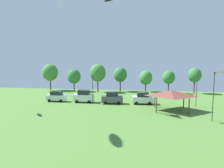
% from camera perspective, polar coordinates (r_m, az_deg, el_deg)
% --- Properties ---
extents(parked_car_leftmost, '(4.20, 2.00, 2.24)m').
position_cam_1_polar(parked_car_leftmost, '(44.69, -15.56, -3.43)').
color(parked_car_leftmost, silver).
rests_on(parked_car_leftmost, ground).
extents(parked_car_second_from_left, '(4.32, 2.11, 2.65)m').
position_cam_1_polar(parked_car_second_from_left, '(42.49, -8.03, -3.52)').
color(parked_car_second_from_left, silver).
rests_on(parked_car_second_from_left, ground).
extents(parked_car_third_from_left, '(4.44, 2.27, 2.47)m').
position_cam_1_polar(parked_car_third_from_left, '(40.78, 0.09, -3.99)').
color(parked_car_third_from_left, '#4C5156').
rests_on(parked_car_third_from_left, ground).
extents(parked_car_rightmost_in_row, '(4.32, 2.36, 2.40)m').
position_cam_1_polar(parked_car_rightmost_in_row, '(40.94, 8.74, -4.06)').
color(parked_car_rightmost_in_row, silver).
rests_on(parked_car_rightmost_in_row, ground).
extents(park_pavilion, '(6.76, 5.47, 3.60)m').
position_cam_1_polar(park_pavilion, '(36.42, 16.51, -2.52)').
color(park_pavilion, brown).
rests_on(park_pavilion, ground).
extents(light_post_0, '(0.36, 0.20, 7.12)m').
position_cam_1_polar(light_post_0, '(32.01, 26.99, -2.55)').
color(light_post_0, '#2D2D33').
rests_on(light_post_0, ground).
extents(light_post_1, '(0.36, 0.20, 6.24)m').
position_cam_1_polar(light_post_1, '(40.96, 23.02, -1.18)').
color(light_post_1, '#2D2D33').
rests_on(light_post_1, ground).
extents(light_post_2, '(0.36, 0.20, 5.80)m').
position_cam_1_polar(light_post_2, '(40.65, -5.53, -1.07)').
color(light_post_2, '#2D2D33').
rests_on(light_post_2, ground).
extents(treeline_tree_0, '(4.58, 4.58, 7.89)m').
position_cam_1_polar(treeline_tree_0, '(62.03, -17.27, 3.15)').
color(treeline_tree_0, brown).
rests_on(treeline_tree_0, ground).
extents(treeline_tree_1, '(3.83, 3.83, 6.44)m').
position_cam_1_polar(treeline_tree_1, '(58.52, -10.81, 2.14)').
color(treeline_tree_1, brown).
rests_on(treeline_tree_1, ground).
extents(treeline_tree_2, '(4.51, 4.51, 7.92)m').
position_cam_1_polar(treeline_tree_2, '(56.31, -4.10, 3.19)').
color(treeline_tree_2, brown).
rests_on(treeline_tree_2, ground).
extents(treeline_tree_3, '(3.88, 3.88, 6.98)m').
position_cam_1_polar(treeline_tree_3, '(57.29, 2.38, 2.67)').
color(treeline_tree_3, brown).
rests_on(treeline_tree_3, ground).
extents(treeline_tree_4, '(3.65, 3.65, 6.03)m').
position_cam_1_polar(treeline_tree_4, '(57.53, 9.61, 1.78)').
color(treeline_tree_4, brown).
rests_on(treeline_tree_4, ground).
extents(treeline_tree_5, '(3.32, 3.32, 6.17)m').
position_cam_1_polar(treeline_tree_5, '(56.02, 15.89, 1.82)').
color(treeline_tree_5, brown).
rests_on(treeline_tree_5, ground).
extents(treeline_tree_6, '(3.52, 3.52, 6.90)m').
position_cam_1_polar(treeline_tree_6, '(57.94, 22.53, 2.33)').
color(treeline_tree_6, brown).
rests_on(treeline_tree_6, ground).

